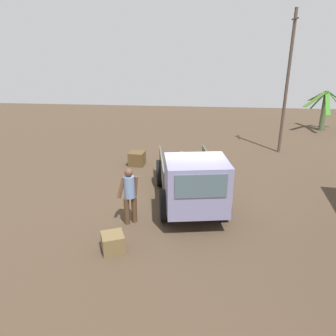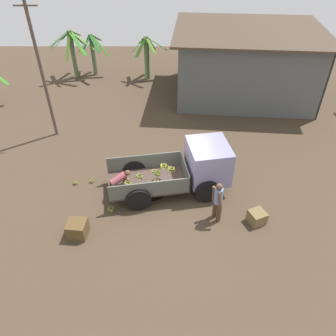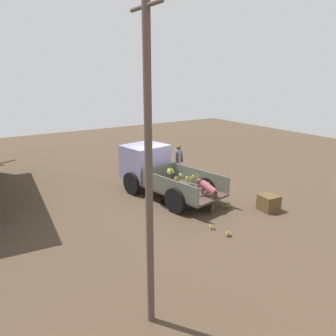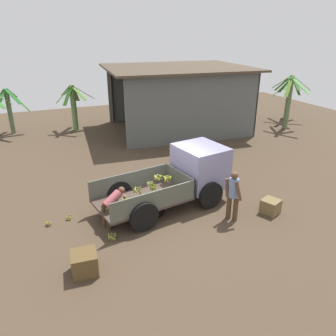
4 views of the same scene
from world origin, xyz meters
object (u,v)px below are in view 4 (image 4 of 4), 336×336
at_px(cargo_truck, 188,173).
at_px(wooden_crate_0, 84,263).
at_px(banana_bunch_on_ground_2, 48,223).
at_px(wooden_crate_1, 271,206).
at_px(person_foreground_visitor, 233,194).
at_px(person_worker_loading, 112,204).
at_px(banana_bunch_on_ground_1, 112,236).
at_px(banana_bunch_on_ground_0, 69,217).

bearing_deg(cargo_truck, wooden_crate_0, -158.33).
relative_size(banana_bunch_on_ground_2, wooden_crate_1, 0.37).
distance_m(person_foreground_visitor, person_worker_loading, 3.87).
height_order(cargo_truck, banana_bunch_on_ground_1, cargo_truck).
height_order(person_worker_loading, banana_bunch_on_ground_1, person_worker_loading).
distance_m(banana_bunch_on_ground_0, banana_bunch_on_ground_2, 0.66).
relative_size(cargo_truck, banana_bunch_on_ground_2, 24.51).
xyz_separation_m(cargo_truck, banana_bunch_on_ground_1, (-3.22, -1.44, -0.92)).
relative_size(person_worker_loading, banana_bunch_on_ground_2, 5.97).
height_order(cargo_truck, banana_bunch_on_ground_0, cargo_truck).
bearing_deg(banana_bunch_on_ground_1, person_worker_loading, 72.89).
bearing_deg(banana_bunch_on_ground_2, banana_bunch_on_ground_0, 10.12).
bearing_deg(wooden_crate_1, wooden_crate_0, -174.66).
xyz_separation_m(person_worker_loading, banana_bunch_on_ground_1, (-0.25, -0.82, -0.61)).
relative_size(person_worker_loading, banana_bunch_on_ground_0, 5.67).
bearing_deg(person_worker_loading, wooden_crate_0, -145.46).
xyz_separation_m(cargo_truck, banana_bunch_on_ground_0, (-4.26, 0.25, -0.94)).
height_order(person_worker_loading, banana_bunch_on_ground_2, person_worker_loading).
distance_m(person_foreground_visitor, wooden_crate_0, 5.01).
bearing_deg(wooden_crate_0, person_worker_loading, 57.59).
height_order(cargo_truck, person_worker_loading, cargo_truck).
xyz_separation_m(person_foreground_visitor, banana_bunch_on_ground_0, (-4.96, 2.07, -0.85)).
xyz_separation_m(person_worker_loading, wooden_crate_0, (-1.24, -1.95, -0.44)).
relative_size(banana_bunch_on_ground_0, wooden_crate_0, 0.33).
relative_size(banana_bunch_on_ground_0, wooden_crate_1, 0.39).
xyz_separation_m(person_foreground_visitor, banana_bunch_on_ground_2, (-5.62, 1.96, -0.86)).
distance_m(wooden_crate_0, wooden_crate_1, 6.41).
xyz_separation_m(banana_bunch_on_ground_2, wooden_crate_1, (7.08, -2.11, 0.15)).
bearing_deg(cargo_truck, banana_bunch_on_ground_1, -165.70).
bearing_deg(banana_bunch_on_ground_1, banana_bunch_on_ground_0, 121.61).
relative_size(person_foreground_visitor, wooden_crate_1, 3.11).
distance_m(person_foreground_visitor, banana_bunch_on_ground_0, 5.44).
height_order(person_foreground_visitor, wooden_crate_0, person_foreground_visitor).
xyz_separation_m(banana_bunch_on_ground_0, banana_bunch_on_ground_2, (-0.65, -0.12, -0.01)).
height_order(banana_bunch_on_ground_0, wooden_crate_0, wooden_crate_0).
bearing_deg(wooden_crate_0, banana_bunch_on_ground_0, 91.05).
relative_size(person_worker_loading, banana_bunch_on_ground_1, 4.52).
xyz_separation_m(banana_bunch_on_ground_0, banana_bunch_on_ground_1, (1.04, -1.69, 0.02)).
xyz_separation_m(cargo_truck, person_worker_loading, (-2.97, -0.62, -0.31)).
bearing_deg(banana_bunch_on_ground_1, cargo_truck, 24.10).
height_order(banana_bunch_on_ground_1, wooden_crate_0, wooden_crate_0).
relative_size(person_foreground_visitor, wooden_crate_0, 2.65).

